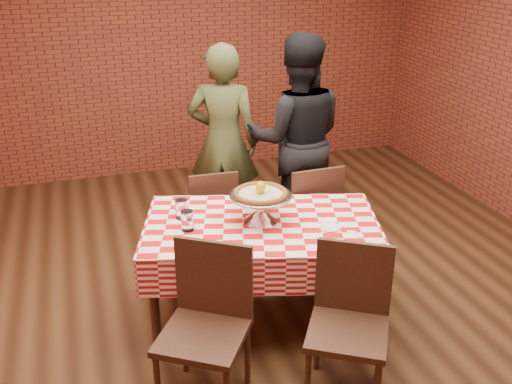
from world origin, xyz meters
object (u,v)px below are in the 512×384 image
pizza (261,194)px  chair_near_right (348,331)px  chair_near_left (203,333)px  pizza_stand (261,208)px  water_glass_right (181,209)px  chair_far_left (210,216)px  chair_far_right (306,214)px  water_glass_left (187,221)px  diner_olive (224,142)px  condiment_caddy (267,194)px  table (262,273)px  diner_black (296,139)px

pizza → chair_near_right: (0.22, -0.92, -0.49)m
chair_near_left → chair_near_right: size_ratio=1.02×
pizza_stand → water_glass_right: size_ratio=3.18×
pizza → chair_far_left: 1.00m
pizza → chair_near_right: 1.06m
chair_near_right → chair_far_right: bearing=108.2°
water_glass_left → diner_olive: size_ratio=0.08×
pizza → chair_near_right: size_ratio=0.39×
chair_near_left → condiment_caddy: bearing=87.1°
diner_olive → pizza_stand: bearing=110.7°
table → condiment_caddy: condiment_caddy is taller
pizza_stand → chair_near_left: size_ratio=0.45×
chair_near_left → diner_olive: 2.23m
chair_far_right → water_glass_left: bearing=25.7°
chair_near_right → pizza: bearing=135.1°
pizza_stand → chair_near_right: 1.02m
diner_olive → table: bearing=110.7°
water_glass_left → diner_black: (1.18, 1.12, 0.08)m
chair_far_right → chair_far_left: bearing=-21.9°
pizza → chair_far_right: (0.58, 0.58, -0.49)m
chair_far_left → diner_black: size_ratio=0.47×
pizza → diner_black: diner_black is taller
pizza → chair_far_left: bearing=100.5°
chair_near_left → pizza_stand: bearing=84.1°
chair_far_right → diner_olive: bearing=-62.0°
diner_olive → diner_black: 0.64m
pizza → chair_far_right: pizza is taller
water_glass_left → table: bearing=-6.0°
pizza → water_glass_left: (-0.49, 0.01, -0.13)m
chair_near_right → water_glass_right: bearing=154.2°
pizza → diner_olive: (0.11, 1.38, -0.09)m
table → pizza_stand: bearing=85.9°
pizza_stand → water_glass_left: bearing=178.5°
condiment_caddy → chair_far_left: 0.76m
table → condiment_caddy: size_ratio=10.87×
condiment_caddy → diner_black: bearing=91.3°
chair_far_right → chair_near_left: bearing=46.0°
table → pizza_stand: 0.48m
table → chair_near_left: (-0.56, -0.67, 0.10)m
diner_olive → chair_far_left: bearing=89.4°
table → water_glass_left: bearing=174.0°
table → chair_far_right: chair_far_right is taller
water_glass_right → pizza_stand: bearing=-21.8°
water_glass_left → water_glass_right: size_ratio=1.00×
chair_far_left → chair_far_right: size_ratio=0.94×
pizza_stand → pizza: (-0.00, 0.00, 0.10)m
chair_far_right → diner_black: 0.72m
water_glass_right → pizza: bearing=-21.8°
pizza_stand → water_glass_right: bearing=158.2°
water_glass_right → diner_olive: (0.60, 1.19, 0.04)m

